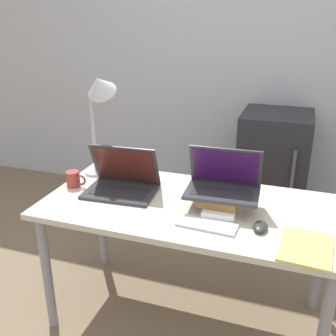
{
  "coord_description": "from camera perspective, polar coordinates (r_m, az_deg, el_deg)",
  "views": [
    {
      "loc": [
        0.47,
        -1.34,
        1.6
      ],
      "look_at": [
        -0.11,
        0.36,
        0.89
      ],
      "focal_mm": 42.0,
      "sensor_mm": 36.0,
      "label": 1
    }
  ],
  "objects": [
    {
      "name": "wall_back",
      "position": [
        3.33,
        11.23,
        17.02
      ],
      "size": [
        8.0,
        0.05,
        2.7
      ],
      "color": "silver",
      "rests_on": "ground_plane"
    },
    {
      "name": "laptop_left",
      "position": [
        2.1,
        -6.67,
        -2.14
      ],
      "size": [
        0.38,
        0.28,
        0.25
      ],
      "color": "#333338",
      "rests_on": "desk"
    },
    {
      "name": "mug",
      "position": [
        2.21,
        -13.53,
        -1.57
      ],
      "size": [
        0.12,
        0.07,
        0.09
      ],
      "color": "#9E3833",
      "rests_on": "desk"
    },
    {
      "name": "mouse",
      "position": [
        1.79,
        13.27,
        -8.28
      ],
      "size": [
        0.06,
        0.11,
        0.03
      ],
      "color": "#2D2D2D",
      "rests_on": "desk"
    },
    {
      "name": "mini_fridge",
      "position": [
        3.15,
        14.9,
        -0.37
      ],
      "size": [
        0.51,
        0.54,
        0.91
      ],
      "color": "#232328",
      "rests_on": "ground_plane"
    },
    {
      "name": "notepad",
      "position": [
        1.72,
        19.38,
        -10.79
      ],
      "size": [
        0.22,
        0.29,
        0.01
      ],
      "color": "#EFE066",
      "rests_on": "desk"
    },
    {
      "name": "wireless_keyboard",
      "position": [
        1.79,
        5.67,
        -8.19
      ],
      "size": [
        0.28,
        0.12,
        0.01
      ],
      "color": "silver",
      "rests_on": "desk"
    },
    {
      "name": "book_stack",
      "position": [
        1.93,
        7.77,
        -4.77
      ],
      "size": [
        0.19,
        0.28,
        0.08
      ],
      "color": "white",
      "rests_on": "desk"
    },
    {
      "name": "laptop_on_books",
      "position": [
        1.91,
        8.01,
        -2.3
      ],
      "size": [
        0.36,
        0.24,
        0.22
      ],
      "color": "#333338",
      "rests_on": "book_stack"
    },
    {
      "name": "desk",
      "position": [
        2.01,
        3.03,
        -7.2
      ],
      "size": [
        1.46,
        0.72,
        0.71
      ],
      "color": "beige",
      "rests_on": "ground_plane"
    },
    {
      "name": "desk_lamp",
      "position": [
        2.19,
        -10.03,
        10.05
      ],
      "size": [
        0.23,
        0.2,
        0.62
      ],
      "color": "silver",
      "rests_on": "desk"
    }
  ]
}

